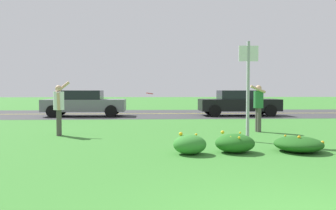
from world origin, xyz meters
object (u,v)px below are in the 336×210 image
at_px(frisbee_red, 150,93).
at_px(car_black_center_right, 238,103).
at_px(person_thrower_white_shirt, 59,105).
at_px(sign_post_near_path, 248,81).
at_px(car_gray_center_left, 84,103).
at_px(person_catcher_green_shirt, 258,104).

height_order(frisbee_red, car_black_center_right, car_black_center_right).
bearing_deg(person_thrower_white_shirt, sign_post_near_path, -15.77).
bearing_deg(car_black_center_right, car_gray_center_left, 180.00).
bearing_deg(car_gray_center_left, person_thrower_white_shirt, -85.37).
height_order(sign_post_near_path, person_catcher_green_shirt, sign_post_near_path).
bearing_deg(person_thrower_white_shirt, car_gray_center_left, 94.63).
xyz_separation_m(person_catcher_green_shirt, frisbee_red, (-3.83, -0.58, 0.38)).
bearing_deg(frisbee_red, person_catcher_green_shirt, 8.65).
distance_m(car_gray_center_left, car_black_center_right, 8.75).
distance_m(person_catcher_green_shirt, frisbee_red, 3.89).
relative_size(sign_post_near_path, car_gray_center_left, 0.64).
bearing_deg(frisbee_red, car_gray_center_left, 113.32).
relative_size(person_catcher_green_shirt, frisbee_red, 6.97).
relative_size(frisbee_red, car_gray_center_left, 0.05).
xyz_separation_m(sign_post_near_path, frisbee_red, (-2.81, 1.68, -0.36)).
relative_size(person_thrower_white_shirt, frisbee_red, 7.46).
height_order(sign_post_near_path, person_thrower_white_shirt, sign_post_near_path).
bearing_deg(person_catcher_green_shirt, frisbee_red, -171.35).
height_order(person_catcher_green_shirt, frisbee_red, person_catcher_green_shirt).
height_order(sign_post_near_path, frisbee_red, sign_post_near_path).
bearing_deg(frisbee_red, sign_post_near_path, -30.90).
xyz_separation_m(person_thrower_white_shirt, car_black_center_right, (8.07, 8.47, -0.24)).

